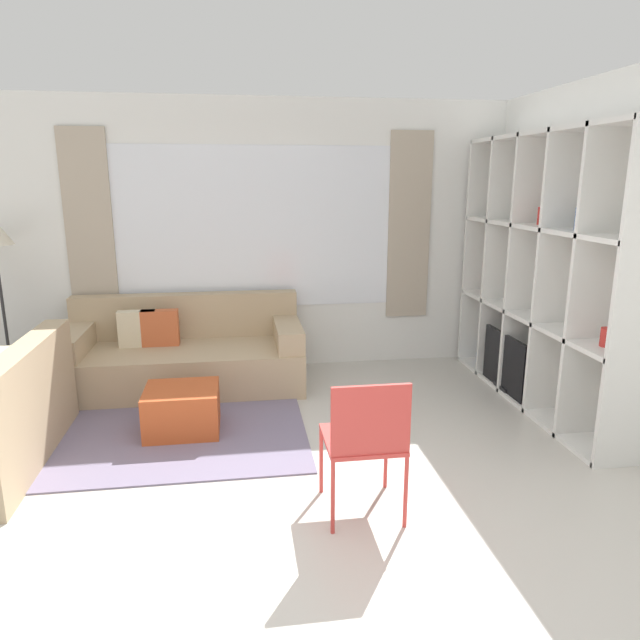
% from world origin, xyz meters
% --- Properties ---
extents(ground_plane, '(16.00, 16.00, 0.00)m').
position_xyz_m(ground_plane, '(0.00, 0.00, 0.00)').
color(ground_plane, beige).
extents(wall_back, '(6.34, 0.11, 2.70)m').
position_xyz_m(wall_back, '(0.00, 3.32, 1.36)').
color(wall_back, white).
rests_on(wall_back, ground_plane).
extents(wall_right, '(0.07, 4.49, 2.70)m').
position_xyz_m(wall_right, '(2.61, 1.64, 1.35)').
color(wall_right, white).
rests_on(wall_right, ground_plane).
extents(area_rug, '(2.93, 1.82, 0.01)m').
position_xyz_m(area_rug, '(-1.17, 1.85, 0.01)').
color(area_rug, slate).
rests_on(area_rug, ground_plane).
extents(shelving_unit, '(0.41, 2.47, 2.31)m').
position_xyz_m(shelving_unit, '(2.40, 1.97, 1.12)').
color(shelving_unit, silver).
rests_on(shelving_unit, ground_plane).
extents(couch_main, '(2.18, 0.95, 0.83)m').
position_xyz_m(couch_main, '(-0.72, 2.81, 0.29)').
color(couch_main, tan).
rests_on(couch_main, ground_plane).
extents(ottoman, '(0.56, 0.50, 0.36)m').
position_xyz_m(ottoman, '(-0.66, 1.75, 0.18)').
color(ottoman, '#B74C23').
rests_on(ottoman, ground_plane).
extents(folding_chair, '(0.44, 0.46, 0.86)m').
position_xyz_m(folding_chair, '(0.49, 0.41, 0.52)').
color(folding_chair, '#CC3D38').
rests_on(folding_chair, ground_plane).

